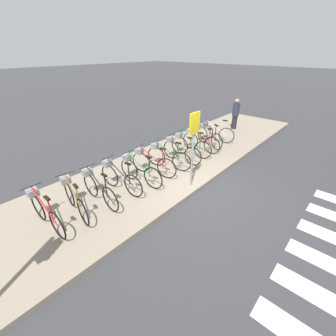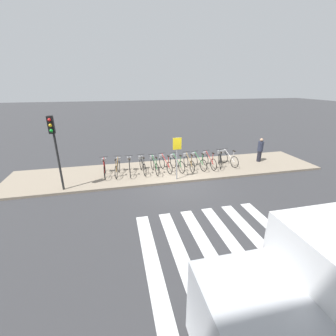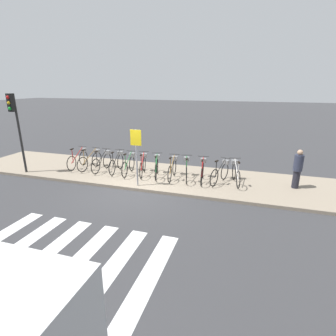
{
  "view_description": "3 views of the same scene",
  "coord_description": "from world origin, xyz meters",
  "px_view_note": "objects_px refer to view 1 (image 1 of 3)",
  "views": [
    {
      "loc": [
        -4.93,
        -3.09,
        3.84
      ],
      "look_at": [
        -0.82,
        0.54,
        0.93
      ],
      "focal_mm": 24.0,
      "sensor_mm": 36.0,
      "label": 1
    },
    {
      "loc": [
        -2.96,
        -10.29,
        4.93
      ],
      "look_at": [
        -0.43,
        0.6,
        0.68
      ],
      "focal_mm": 24.0,
      "sensor_mm": 36.0,
      "label": 2
    },
    {
      "loc": [
        4.04,
        -8.7,
        3.99
      ],
      "look_at": [
        0.89,
        1.46,
        0.59
      ],
      "focal_mm": 28.0,
      "sensor_mm": 36.0,
      "label": 3
    }
  ],
  "objects_px": {
    "pedestrian": "(236,114)",
    "parked_bicycle_8": "(189,145)",
    "parked_bicycle_1": "(74,198)",
    "parked_bicycle_7": "(180,150)",
    "sign_post": "(194,138)",
    "parked_bicycle_2": "(98,188)",
    "parked_bicycle_3": "(119,177)",
    "parked_bicycle_9": "(199,140)",
    "parked_bicycle_5": "(151,162)",
    "parked_bicycle_6": "(166,156)",
    "parked_bicycle_0": "(44,211)",
    "parked_bicycle_11": "(214,131)",
    "parked_bicycle_10": "(208,135)",
    "parked_bicycle_4": "(138,170)"
  },
  "relations": [
    {
      "from": "parked_bicycle_3",
      "to": "parked_bicycle_5",
      "type": "height_order",
      "value": "same"
    },
    {
      "from": "parked_bicycle_0",
      "to": "parked_bicycle_9",
      "type": "bearing_deg",
      "value": -0.81
    },
    {
      "from": "parked_bicycle_4",
      "to": "parked_bicycle_6",
      "type": "xyz_separation_m",
      "value": [
        1.32,
        0.03,
        0.0
      ]
    },
    {
      "from": "parked_bicycle_5",
      "to": "parked_bicycle_0",
      "type": "bearing_deg",
      "value": 179.26
    },
    {
      "from": "parked_bicycle_3",
      "to": "parked_bicycle_5",
      "type": "xyz_separation_m",
      "value": [
        1.3,
        -0.02,
        0.0
      ]
    },
    {
      "from": "parked_bicycle_5",
      "to": "parked_bicycle_10",
      "type": "relative_size",
      "value": 1.03
    },
    {
      "from": "parked_bicycle_8",
      "to": "pedestrian",
      "type": "relative_size",
      "value": 1.07
    },
    {
      "from": "parked_bicycle_8",
      "to": "parked_bicycle_9",
      "type": "distance_m",
      "value": 0.69
    },
    {
      "from": "parked_bicycle_9",
      "to": "parked_bicycle_10",
      "type": "bearing_deg",
      "value": 3.28
    },
    {
      "from": "parked_bicycle_0",
      "to": "parked_bicycle_11",
      "type": "relative_size",
      "value": 1.02
    },
    {
      "from": "parked_bicycle_2",
      "to": "parked_bicycle_4",
      "type": "xyz_separation_m",
      "value": [
        1.39,
        -0.07,
        0.0
      ]
    },
    {
      "from": "parked_bicycle_5",
      "to": "sign_post",
      "type": "distance_m",
      "value": 1.8
    },
    {
      "from": "parked_bicycle_6",
      "to": "sign_post",
      "type": "xyz_separation_m",
      "value": [
        -0.34,
        -1.33,
        1.08
      ]
    },
    {
      "from": "parked_bicycle_7",
      "to": "parked_bicycle_10",
      "type": "distance_m",
      "value": 2.04
    },
    {
      "from": "parked_bicycle_0",
      "to": "sign_post",
      "type": "height_order",
      "value": "sign_post"
    },
    {
      "from": "parked_bicycle_4",
      "to": "parked_bicycle_6",
      "type": "bearing_deg",
      "value": 1.25
    },
    {
      "from": "parked_bicycle_1",
      "to": "parked_bicycle_7",
      "type": "distance_m",
      "value": 4.1
    },
    {
      "from": "parked_bicycle_1",
      "to": "parked_bicycle_3",
      "type": "distance_m",
      "value": 1.38
    },
    {
      "from": "parked_bicycle_1",
      "to": "parked_bicycle_9",
      "type": "distance_m",
      "value": 5.39
    },
    {
      "from": "parked_bicycle_0",
      "to": "parked_bicycle_2",
      "type": "distance_m",
      "value": 1.36
    },
    {
      "from": "parked_bicycle_1",
      "to": "parked_bicycle_10",
      "type": "relative_size",
      "value": 1.04
    },
    {
      "from": "parked_bicycle_1",
      "to": "parked_bicycle_7",
      "type": "bearing_deg",
      "value": -1.37
    },
    {
      "from": "parked_bicycle_8",
      "to": "sign_post",
      "type": "bearing_deg",
      "value": -141.1
    },
    {
      "from": "parked_bicycle_5",
      "to": "sign_post",
      "type": "xyz_separation_m",
      "value": [
        0.33,
        -1.4,
        1.08
      ]
    },
    {
      "from": "parked_bicycle_6",
      "to": "parked_bicycle_9",
      "type": "height_order",
      "value": "same"
    },
    {
      "from": "parked_bicycle_8",
      "to": "parked_bicycle_5",
      "type": "bearing_deg",
      "value": 178.82
    },
    {
      "from": "parked_bicycle_5",
      "to": "parked_bicycle_7",
      "type": "bearing_deg",
      "value": -2.88
    },
    {
      "from": "parked_bicycle_2",
      "to": "pedestrian",
      "type": "height_order",
      "value": "pedestrian"
    },
    {
      "from": "parked_bicycle_5",
      "to": "parked_bicycle_6",
      "type": "distance_m",
      "value": 0.68
    },
    {
      "from": "parked_bicycle_11",
      "to": "parked_bicycle_7",
      "type": "bearing_deg",
      "value": -176.78
    },
    {
      "from": "parked_bicycle_9",
      "to": "parked_bicycle_11",
      "type": "xyz_separation_m",
      "value": [
        1.35,
        0.12,
        0.0
      ]
    },
    {
      "from": "parked_bicycle_7",
      "to": "sign_post",
      "type": "relative_size",
      "value": 0.74
    },
    {
      "from": "parked_bicycle_9",
      "to": "parked_bicycle_11",
      "type": "bearing_deg",
      "value": 5.08
    },
    {
      "from": "parked_bicycle_8",
      "to": "parked_bicycle_2",
      "type": "bearing_deg",
      "value": 179.79
    },
    {
      "from": "sign_post",
      "to": "parked_bicycle_6",
      "type": "bearing_deg",
      "value": 75.64
    },
    {
      "from": "parked_bicycle_8",
      "to": "parked_bicycle_3",
      "type": "bearing_deg",
      "value": 178.92
    },
    {
      "from": "parked_bicycle_0",
      "to": "parked_bicycle_3",
      "type": "distance_m",
      "value": 2.09
    },
    {
      "from": "parked_bicycle_5",
      "to": "parked_bicycle_11",
      "type": "distance_m",
      "value": 4.05
    },
    {
      "from": "parked_bicycle_10",
      "to": "parked_bicycle_0",
      "type": "bearing_deg",
      "value": 179.64
    },
    {
      "from": "parked_bicycle_3",
      "to": "parked_bicycle_9",
      "type": "height_order",
      "value": "same"
    },
    {
      "from": "parked_bicycle_0",
      "to": "parked_bicycle_5",
      "type": "height_order",
      "value": "same"
    },
    {
      "from": "parked_bicycle_8",
      "to": "parked_bicycle_1",
      "type": "bearing_deg",
      "value": 179.16
    },
    {
      "from": "parked_bicycle_2",
      "to": "parked_bicycle_7",
      "type": "bearing_deg",
      "value": -0.74
    },
    {
      "from": "parked_bicycle_4",
      "to": "sign_post",
      "type": "bearing_deg",
      "value": -53.16
    },
    {
      "from": "parked_bicycle_3",
      "to": "parked_bicycle_9",
      "type": "distance_m",
      "value": 4.0
    },
    {
      "from": "parked_bicycle_1",
      "to": "parked_bicycle_6",
      "type": "bearing_deg",
      "value": -1.56
    },
    {
      "from": "parked_bicycle_2",
      "to": "parked_bicycle_11",
      "type": "bearing_deg",
      "value": 0.99
    },
    {
      "from": "parked_bicycle_8",
      "to": "sign_post",
      "type": "distance_m",
      "value": 2.42
    },
    {
      "from": "pedestrian",
      "to": "parked_bicycle_8",
      "type": "bearing_deg",
      "value": -176.47
    },
    {
      "from": "parked_bicycle_3",
      "to": "sign_post",
      "type": "bearing_deg",
      "value": -40.91
    }
  ]
}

